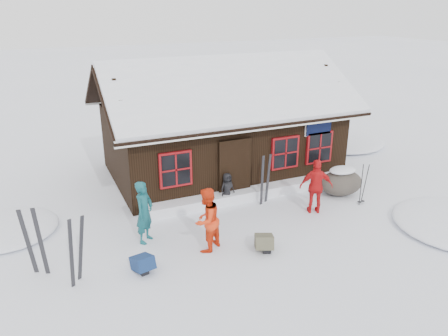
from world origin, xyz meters
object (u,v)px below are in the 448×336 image
Objects in this scene: boulder at (341,182)px; ski_pair_left at (76,251)px; skier_crouched at (227,188)px; ski_poles at (363,185)px; backpack_olive at (264,244)px; skier_orange_right at (316,186)px; backpack_blue at (143,266)px; skier_teal at (144,212)px; skier_orange_left at (207,220)px.

ski_pair_left is at bearing -170.01° from boulder.
skier_crouched is at bearing -7.72° from ski_pair_left.
skier_crouched is 0.74× the size of ski_poles.
boulder is 0.93m from ski_poles.
boulder is at bearing 51.18° from backpack_olive.
skier_orange_right reaches higher than ski_poles.
backpack_olive is at bearing -16.61° from backpack_blue.
ski_pair_left is (-1.89, -1.15, -0.09)m from skier_teal.
skier_orange_left is 3.95m from skier_orange_right.
skier_orange_right reaches higher than backpack_blue.
skier_teal is at bearing -71.42° from skier_orange_left.
skier_crouched is 5.51m from ski_pair_left.
skier_teal is 7.02m from ski_poles.
boulder is (5.50, 1.47, -0.43)m from skier_orange_left.
skier_teal is 2.98× the size of backpack_blue.
skier_crouched is at bearing -23.55° from skier_teal.
backpack_blue is (-5.69, -1.00, -0.71)m from skier_orange_right.
skier_teal is at bearing 175.84° from ski_poles.
boulder is 8.90m from ski_pair_left.
skier_crouched is at bearing 166.57° from boulder.
skier_orange_left is 5.71m from boulder.
ski_poles is (8.89, 0.64, -0.12)m from ski_pair_left.
ski_poles is 2.38× the size of backpack_blue.
skier_crouched is 0.63× the size of ski_pair_left.
skier_teal is 3.32m from skier_crouched.
skier_orange_right is 2.82m from skier_crouched.
skier_crouched is 1.67× the size of backpack_olive.
boulder is 1.07× the size of ski_poles.
skier_teal reaches higher than ski_pair_left.
skier_crouched is 0.69× the size of boulder.
ski_poles is at bearing -3.81° from backpack_blue.
skier_orange_right is at bearing 51.87° from backpack_olive.
skier_crouched is (-2.22, 1.70, -0.35)m from skier_orange_right.
ski_pair_left is 1.60m from backpack_blue.
skier_orange_right is 1.76m from ski_poles.
skier_orange_left is at bearing -0.83° from backpack_blue.
boulder is (1.62, 0.79, -0.42)m from skier_orange_right.
backpack_blue is at bearing -23.19° from skier_orange_left.
backpack_olive is (-0.30, -3.03, -0.35)m from skier_crouched.
backpack_olive is at bearing -79.23° from skier_teal.
skier_teal is 1.25× the size of ski_poles.
boulder is 4.66m from backpack_olive.
boulder is at bearing -24.28° from ski_pair_left.
backpack_olive is (3.16, -0.33, 0.01)m from backpack_blue.
skier_orange_left reaches higher than boulder.
skier_orange_left is 2.95× the size of backpack_blue.
ski_pair_left reaches higher than backpack_olive.
skier_teal is 6.89m from boulder.
skier_orange_left is 1.05× the size of ski_pair_left.
skier_teal is at bearing -169.57° from skier_crouched.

